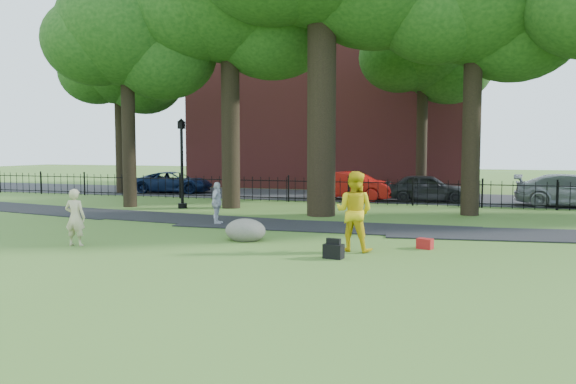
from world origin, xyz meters
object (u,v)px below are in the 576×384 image
(woman, at_px, (75,217))
(lamppost, at_px, (182,164))
(boulder, at_px, (245,229))
(red_sedan, at_px, (353,186))
(man, at_px, (354,211))

(woman, distance_m, lamppost, 9.63)
(boulder, height_order, red_sedan, red_sedan)
(woman, xyz_separation_m, boulder, (4.01, 2.23, -0.43))
(man, bearing_deg, boulder, -2.32)
(man, height_order, lamppost, lamppost)
(woman, relative_size, red_sedan, 0.35)
(boulder, bearing_deg, red_sedan, 88.64)
(boulder, xyz_separation_m, lamppost, (-5.96, 7.12, 1.58))
(man, xyz_separation_m, red_sedan, (-2.94, 13.99, -0.30))
(lamppost, xyz_separation_m, red_sedan, (6.28, 6.25, -1.21))
(woman, bearing_deg, red_sedan, -114.92)
(woman, distance_m, boulder, 4.61)
(man, distance_m, red_sedan, 14.29)
(woman, bearing_deg, lamppost, -87.62)
(red_sedan, bearing_deg, lamppost, 143.85)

